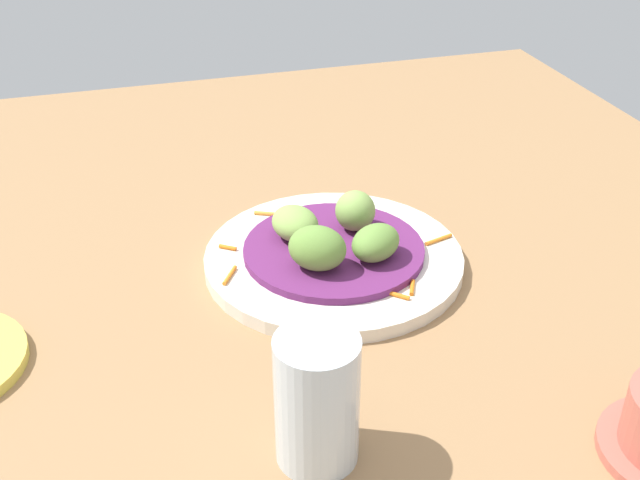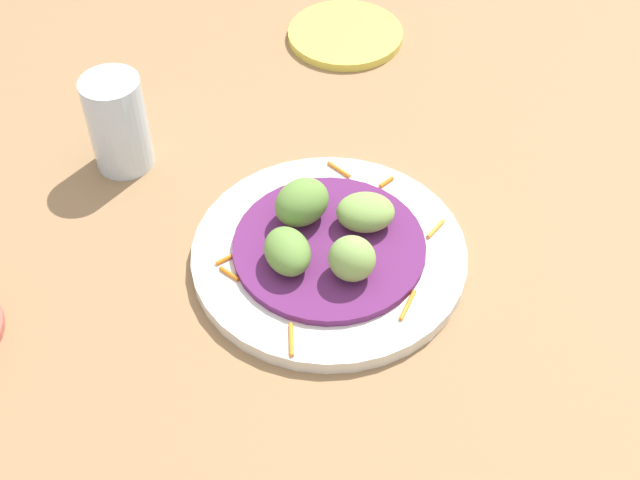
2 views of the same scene
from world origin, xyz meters
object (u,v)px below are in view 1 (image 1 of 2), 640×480
(guac_scoop_center, at_px, (376,243))
(guac_scoop_left, at_px, (312,249))
(guac_scoop_back, at_px, (294,222))
(water_glass, at_px, (317,400))
(main_plate, at_px, (334,259))
(guac_scoop_right, at_px, (354,209))

(guac_scoop_center, bearing_deg, guac_scoop_left, 0.98)
(guac_scoop_left, bearing_deg, guac_scoop_center, -179.02)
(guac_scoop_back, relative_size, water_glass, 0.53)
(main_plate, relative_size, guac_scoop_left, 4.65)
(guac_scoop_center, relative_size, water_glass, 0.52)
(guac_scoop_right, bearing_deg, water_glass, 66.58)
(water_glass, bearing_deg, guac_scoop_back, -101.31)
(main_plate, bearing_deg, guac_scoop_center, 135.98)
(guac_scoop_left, relative_size, guac_scoop_right, 1.30)
(guac_scoop_right, bearing_deg, guac_scoop_left, 45.98)
(guac_scoop_left, bearing_deg, water_glass, 75.07)
(guac_scoop_left, xyz_separation_m, guac_scoop_center, (-0.06, -0.00, -0.00))
(guac_scoop_center, relative_size, guac_scoop_right, 1.26)
(main_plate, xyz_separation_m, guac_scoop_left, (0.03, 0.03, 0.04))
(main_plate, height_order, water_glass, water_glass)
(guac_scoop_center, xyz_separation_m, guac_scoop_right, (0.00, -0.06, 0.00))
(guac_scoop_right, relative_size, guac_scoop_back, 0.78)
(main_plate, relative_size, guac_scoop_back, 4.71)
(guac_scoop_center, distance_m, water_glass, 0.24)
(guac_scoop_center, bearing_deg, water_glass, 60.30)
(main_plate, relative_size, guac_scoop_right, 6.07)
(main_plate, distance_m, guac_scoop_right, 0.06)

